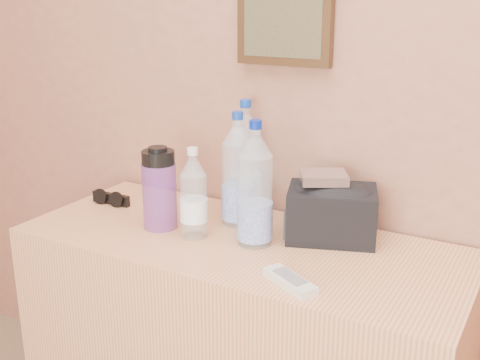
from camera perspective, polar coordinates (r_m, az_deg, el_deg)
name	(u,v)px	position (r m, az deg, el deg)	size (l,w,h in m)	color
picture_frame	(284,22)	(1.83, 4.21, 14.68)	(0.30, 0.03, 0.25)	#382311
pet_large_b	(238,175)	(1.81, -0.23, 0.47)	(0.09, 0.09, 0.35)	white
pet_large_c	(245,163)	(1.90, 0.51, 1.60)	(0.10, 0.10, 0.36)	silver
pet_large_d	(255,191)	(1.65, 1.43, -1.03)	(0.10, 0.10, 0.35)	silver
pet_small	(194,198)	(1.72, -4.42, -1.74)	(0.08, 0.08, 0.27)	#AFBED2
nalgene_bottle	(159,188)	(1.80, -7.66, -0.80)	(0.10, 0.10, 0.25)	purple
sunglasses	(111,199)	(2.05, -12.12, -1.74)	(0.14, 0.05, 0.04)	black
ac_remote	(290,281)	(1.48, 4.74, -9.53)	(0.16, 0.05, 0.02)	silver
toiletry_bag	(332,210)	(1.73, 8.69, -2.87)	(0.25, 0.18, 0.17)	#22212A
foil_packet	(324,177)	(1.70, 7.94, 0.26)	(0.13, 0.11, 0.03)	silver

